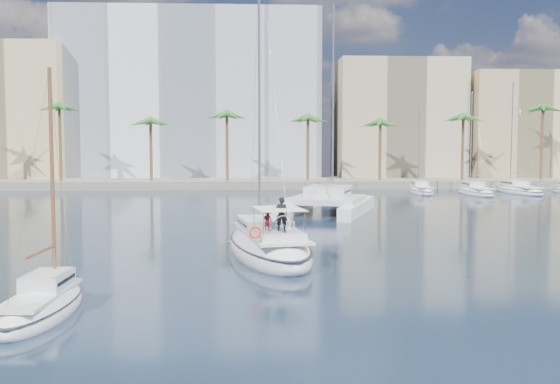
{
  "coord_description": "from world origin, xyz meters",
  "views": [
    {
      "loc": [
        -2.4,
        -33.12,
        6.32
      ],
      "look_at": [
        -0.7,
        1.5,
        3.7
      ],
      "focal_mm": 40.0,
      "sensor_mm": 36.0,
      "label": 1
    }
  ],
  "objects": [
    {
      "name": "quay",
      "position": [
        0.0,
        61.0,
        0.6
      ],
      "size": [
        120.0,
        14.0,
        1.2
      ],
      "primitive_type": "cube",
      "color": "gray",
      "rests_on": "ground"
    },
    {
      "name": "seagull",
      "position": [
        -3.41,
        3.63,
        0.59
      ],
      "size": [
        1.09,
        0.47,
        0.2
      ],
      "color": "silver",
      "rests_on": "ground"
    },
    {
      "name": "palm_centre",
      "position": [
        0.0,
        57.0,
        10.28
      ],
      "size": [
        3.6,
        3.6,
        12.3
      ],
      "color": "brown",
      "rests_on": "ground"
    },
    {
      "name": "small_sloop",
      "position": [
        -10.1,
        -10.01,
        0.39
      ],
      "size": [
        2.45,
        6.94,
        9.84
      ],
      "rotation": [
        0.0,
        0.0,
        -0.04
      ],
      "color": "white",
      "rests_on": "ground"
    },
    {
      "name": "ground",
      "position": [
        0.0,
        0.0,
        0.0
      ],
      "size": [
        160.0,
        160.0,
        0.0
      ],
      "primitive_type": "plane",
      "color": "black",
      "rests_on": "ground"
    },
    {
      "name": "moored_yacht_b",
      "position": [
        26.5,
        45.0,
        0.0
      ],
      "size": [
        3.32,
        10.83,
        13.72
      ],
      "primitive_type": null,
      "rotation": [
        0.0,
        0.0,
        -0.02
      ],
      "color": "white",
      "rests_on": "ground"
    },
    {
      "name": "palm_left",
      "position": [
        -34.0,
        57.0,
        10.28
      ],
      "size": [
        3.6,
        3.6,
        12.3
      ],
      "color": "brown",
      "rests_on": "ground"
    },
    {
      "name": "moored_yacht_c",
      "position": [
        33.0,
        47.0,
        0.0
      ],
      "size": [
        3.98,
        12.33,
        15.54
      ],
      "primitive_type": null,
      "rotation": [
        0.0,
        0.0,
        0.03
      ],
      "color": "white",
      "rests_on": "ground"
    },
    {
      "name": "building_modern",
      "position": [
        -12.0,
        73.0,
        14.0
      ],
      "size": [
        42.0,
        16.0,
        28.0
      ],
      "primitive_type": "cube",
      "color": "white",
      "rests_on": "ground"
    },
    {
      "name": "moored_yacht_a",
      "position": [
        20.0,
        47.0,
        0.0
      ],
      "size": [
        3.37,
        9.52,
        11.9
      ],
      "primitive_type": null,
      "rotation": [
        0.0,
        0.0,
        -0.07
      ],
      "color": "white",
      "rests_on": "ground"
    },
    {
      "name": "building_beige",
      "position": [
        22.0,
        70.0,
        10.0
      ],
      "size": [
        20.0,
        14.0,
        20.0
      ],
      "primitive_type": "cube",
      "color": "tan",
      "rests_on": "ground"
    },
    {
      "name": "building_tan_left",
      "position": [
        -42.0,
        69.0,
        11.0
      ],
      "size": [
        22.0,
        14.0,
        22.0
      ],
      "primitive_type": "cube",
      "color": "tan",
      "rests_on": "ground"
    },
    {
      "name": "building_tan_right",
      "position": [
        42.0,
        68.0,
        9.0
      ],
      "size": [
        18.0,
        12.0,
        18.0
      ],
      "primitive_type": "cube",
      "color": "tan",
      "rests_on": "ground"
    },
    {
      "name": "main_sloop",
      "position": [
        -1.34,
        2.14,
        0.56
      ],
      "size": [
        6.12,
        13.19,
        18.83
      ],
      "rotation": [
        0.0,
        0.0,
        0.17
      ],
      "color": "white",
      "rests_on": "ground"
    },
    {
      "name": "palm_right",
      "position": [
        34.0,
        57.0,
        10.28
      ],
      "size": [
        3.6,
        3.6,
        12.3
      ],
      "color": "brown",
      "rests_on": "ground"
    },
    {
      "name": "catamaran",
      "position": [
        4.85,
        24.42,
        1.18
      ],
      "size": [
        10.94,
        15.12,
        19.68
      ],
      "rotation": [
        0.0,
        0.0,
        -0.34
      ],
      "color": "white",
      "rests_on": "ground"
    }
  ]
}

